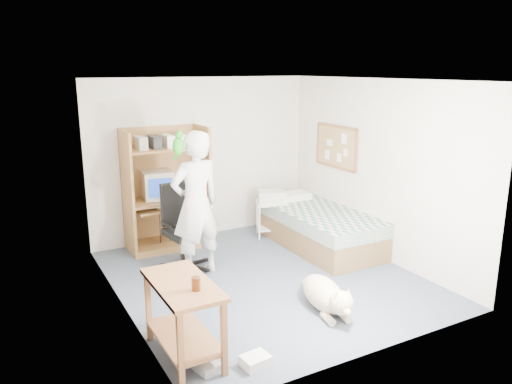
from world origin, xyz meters
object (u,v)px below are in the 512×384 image
computer_hutch (166,194)px  side_desk (183,308)px  dog (326,295)px  printer_cart (271,213)px  bed (320,228)px  office_chair (184,238)px  person (196,205)px

computer_hutch → side_desk: size_ratio=1.80×
dog → printer_cart: (0.74, 2.46, 0.19)m
bed → side_desk: size_ratio=2.02×
office_chair → printer_cart: (1.67, 0.52, -0.03)m
side_desk → office_chair: size_ratio=0.88×
computer_hutch → printer_cart: size_ratio=3.06×
side_desk → printer_cart: size_ratio=1.70×
bed → person: size_ratio=1.07×
dog → office_chair: bearing=125.7°
office_chair → person: person is taller
printer_cart → dog: bearing=-83.9°
office_chair → dog: office_chair is taller
dog → bed: bearing=66.4°
computer_hutch → office_chair: computer_hutch is taller
bed → person: 2.11m
bed → person: person is taller
computer_hutch → bed: computer_hutch is taller
bed → printer_cart: size_ratio=3.43×
side_desk → dog: bearing=3.7°
computer_hutch → printer_cart: 1.70m
side_desk → dog: (1.71, 0.11, -0.31)m
side_desk → printer_cart: bearing=46.4°
person → side_desk: bearing=55.4°
bed → person: bearing=-177.9°
dog → printer_cart: printer_cart is taller
person → printer_cart: size_ratio=3.21×
side_desk → person: (0.84, 1.74, 0.45)m
computer_hutch → side_desk: 3.08m
computer_hutch → dog: 3.02m
printer_cart → side_desk: bearing=-110.7°
dog → person: bearing=128.2°
computer_hutch → bed: 2.35m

